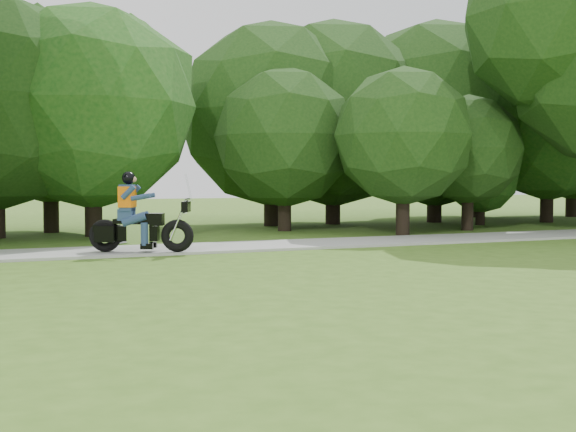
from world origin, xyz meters
TOP-DOWN VIEW (x-y plane):
  - ground at (0.00, 0.00)m, footprint 100.00×100.00m
  - walkway at (0.00, 8.00)m, footprint 60.00×2.20m
  - tree_line at (2.97, 14.38)m, footprint 37.13×12.48m
  - touring_motorcycle at (-3.73, 7.37)m, footprint 2.18×1.38m

SIDE VIEW (x-z plane):
  - ground at x=0.00m, z-range 0.00..0.00m
  - walkway at x=0.00m, z-range 0.00..0.06m
  - touring_motorcycle at x=-3.73m, z-range -0.18..1.58m
  - tree_line at x=2.97m, z-range -0.11..7.52m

